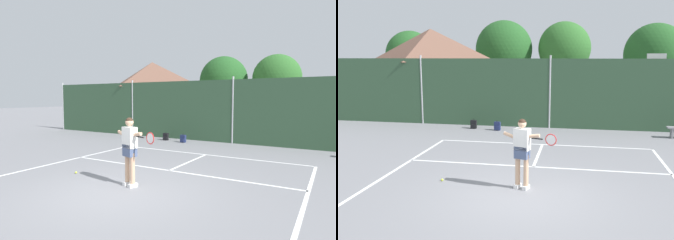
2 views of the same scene
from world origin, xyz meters
TOP-DOWN VIEW (x-y plane):
  - ground_plane at (0.00, 0.00)m, footprint 120.00×120.00m
  - court_markings at (0.00, 0.65)m, footprint 8.30×11.10m
  - chainlink_fence at (0.00, 9.00)m, footprint 26.09×0.09m
  - clubhouse_building at (-7.43, 12.64)m, footprint 5.74×5.42m
  - treeline_backdrop at (1.38, 19.70)m, footprint 27.82×4.02m
  - tennis_player at (-0.06, 0.51)m, footprint 1.42×0.39m
  - tennis_ball at (-2.33, 0.67)m, footprint 0.07×0.07m
  - backpack_black at (-3.56, 8.16)m, footprint 0.29×0.25m
  - backpack_navy at (-2.34, 7.94)m, footprint 0.29×0.25m

SIDE VIEW (x-z plane):
  - ground_plane at x=0.00m, z-range 0.00..0.00m
  - court_markings at x=0.00m, z-range 0.00..0.01m
  - tennis_ball at x=-2.33m, z-range 0.00..0.07m
  - backpack_black at x=-3.56m, z-range -0.04..0.42m
  - backpack_navy at x=-2.34m, z-range -0.04..0.42m
  - tennis_player at x=-0.06m, z-range 0.18..2.04m
  - chainlink_fence at x=0.00m, z-range -0.07..3.39m
  - clubhouse_building at x=-7.43m, z-range 0.09..5.12m
  - treeline_backdrop at x=1.38m, z-range 0.65..6.76m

